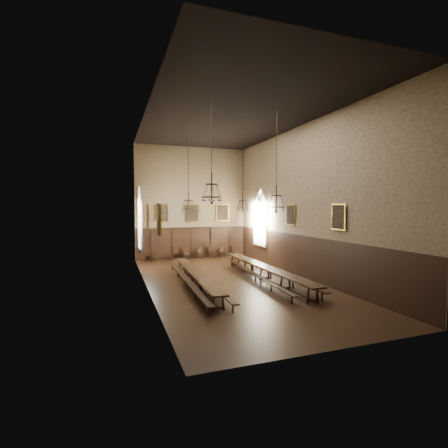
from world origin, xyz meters
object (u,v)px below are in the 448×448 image
chair_7 (235,253)px  chandelier_front_left (212,191)px  bench_right_outer (271,274)px  chair_5 (211,254)px  chair_4 (201,255)px  bench_left_outer (186,281)px  chandelier_back_left (189,203)px  table_left (196,279)px  bench_right_inner (255,277)px  chair_3 (187,256)px  bench_left_inner (204,279)px  table_right (264,273)px  chair_2 (176,256)px  chandelier_front_right (276,201)px  chandelier_back_right (243,202)px  chair_6 (223,254)px  chair_0 (148,257)px

chair_7 → chandelier_front_left: 12.74m
bench_right_outer → chair_5: 8.54m
bench_right_outer → chair_4: bearing=102.9°
bench_left_outer → chandelier_back_left: bearing=73.2°
table_left → bench_right_inner: size_ratio=1.00×
chair_3 → chair_4: chair_4 is taller
table_left → bench_left_inner: size_ratio=0.91×
table_right → chandelier_back_left: size_ratio=2.07×
chair_2 → bench_left_outer: bearing=-80.5°
bench_left_inner → chair_7: chair_7 is taller
chair_4 → bench_right_inner: bearing=-103.8°
chandelier_front_right → chair_4: bearing=96.1°
chair_2 → chandelier_front_left: size_ratio=0.22×
chair_3 → chair_5: bearing=-1.6°
table_right → chandelier_front_right: size_ratio=2.12×
chair_3 → chandelier_front_left: chandelier_front_left is taller
table_left → bench_left_inner: table_left is taller
chair_4 → chandelier_back_right: chandelier_back_right is taller
bench_right_outer → chair_6: (-0.05, 8.51, -0.04)m
bench_right_inner → bench_right_outer: bench_right_outer is taller
bench_left_inner → chair_6: chair_6 is taller
bench_right_inner → chandelier_front_right: (0.30, -1.80, 4.23)m
table_right → chandelier_front_left: (-3.72, -1.89, 4.53)m
table_left → bench_left_outer: (-0.54, 0.08, -0.07)m
bench_left_inner → chair_3: 8.67m
bench_left_inner → chair_3: chair_3 is taller
bench_left_outer → chandelier_front_left: 5.10m
bench_left_inner → chandelier_back_right: bearing=41.0°
table_right → chair_0: (-5.61, 8.70, -0.10)m
chair_3 → chandelier_back_left: size_ratio=0.17×
chair_0 → chandelier_front_left: 11.71m
table_right → chair_4: 8.75m
chair_3 → chair_5: size_ratio=0.87×
chandelier_back_right → chandelier_front_left: bearing=-126.2°
bench_right_inner → chair_2: (-2.85, 8.81, 0.03)m
table_left → chair_0: chair_0 is taller
chair_0 → chandelier_back_right: bearing=-43.4°
table_right → bench_right_inner: table_right is taller
table_left → chair_0: 8.87m
chandelier_back_left → chandelier_back_right: size_ratio=1.01×
table_left → chair_6: (4.49, 8.75, -0.11)m
chair_5 → chandelier_back_right: (0.44, -5.59, 4.18)m
bench_left_outer → bench_right_inner: size_ratio=1.10×
chair_2 → chair_4: 2.03m
bench_right_inner → chandelier_front_right: chandelier_front_right is taller
bench_left_inner → chandelier_front_left: size_ratio=2.32×
chair_6 → chandelier_back_left: chandelier_back_left is taller
bench_left_outer → chair_6: (5.03, 8.67, -0.04)m
chandelier_front_left → chandelier_front_right: same height
bench_left_outer → table_left: bearing=-8.6°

